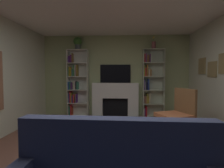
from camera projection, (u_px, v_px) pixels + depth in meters
ground_plane at (107, 163)px, 2.83m from camera, size 7.89×7.89×0.00m
wall_back_accent at (115, 76)px, 6.07m from camera, size 4.80×0.06×2.60m
fireplace at (115, 99)px, 5.96m from camera, size 1.57×0.54×1.08m
tv at (115, 74)px, 6.00m from camera, size 0.98×0.06×0.58m
bookshelf_left at (76, 83)px, 6.01m from camera, size 0.66×0.31×2.14m
bookshelf_right at (151, 83)px, 5.87m from camera, size 0.66×0.31×2.14m
potted_plant at (78, 42)px, 5.90m from camera, size 0.27×0.27×0.40m
vase_with_flowers at (154, 45)px, 5.77m from camera, size 0.13×0.13×0.39m
armchair at (178, 113)px, 3.89m from camera, size 0.80×0.80×1.06m
coffee_table at (118, 153)px, 2.33m from camera, size 0.99×0.50×0.43m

